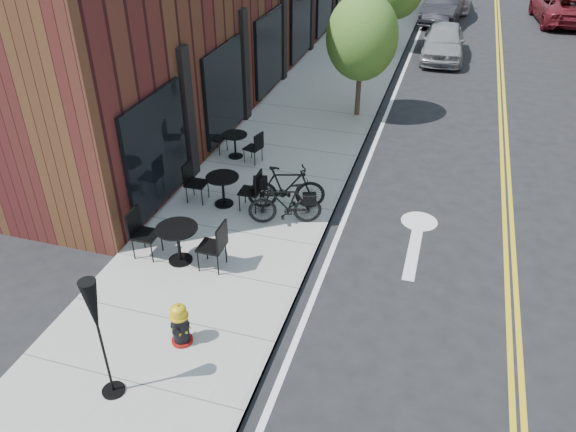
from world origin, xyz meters
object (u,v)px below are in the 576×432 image
(fire_hydrant, at_px, (180,324))
(bistro_set_a, at_px, (178,239))
(bistro_set_c, at_px, (235,142))
(parked_car_b, at_px, (444,6))
(bicycle_left, at_px, (285,204))
(patio_umbrella, at_px, (95,316))
(bicycle_right, at_px, (286,188))
(bistro_set_b, at_px, (223,186))
(parked_car_far, at_px, (562,8))
(parked_car_a, at_px, (443,41))

(fire_hydrant, bearing_deg, bistro_set_a, 95.64)
(bistro_set_c, relative_size, parked_car_b, 0.35)
(bicycle_left, xyz_separation_m, patio_umbrella, (-1.16, -5.41, 1.09))
(fire_hydrant, height_order, bicycle_right, bicycle_right)
(bicycle_right, bearing_deg, bistro_set_a, 133.38)
(fire_hydrant, relative_size, bicycle_left, 0.51)
(bicycle_left, bearing_deg, bicycle_right, 175.84)
(bistro_set_c, bearing_deg, bistro_set_b, -59.88)
(bicycle_right, bearing_deg, parked_car_b, -23.74)
(bistro_set_b, distance_m, bistro_set_c, 2.56)
(bistro_set_a, relative_size, parked_car_far, 0.37)
(bicycle_right, relative_size, patio_umbrella, 0.83)
(bicycle_left, relative_size, bicycle_right, 0.91)
(bicycle_right, bearing_deg, patio_umbrella, 153.47)
(patio_umbrella, bearing_deg, parked_car_a, 79.31)
(patio_umbrella, relative_size, parked_car_a, 0.53)
(parked_car_b, bearing_deg, bistro_set_a, -93.64)
(bicycle_left, relative_size, parked_car_a, 0.40)
(bicycle_left, xyz_separation_m, bistro_set_c, (-2.32, 2.82, -0.06))
(bistro_set_a, distance_m, parked_car_a, 16.78)
(fire_hydrant, relative_size, bicycle_right, 0.46)
(bicycle_right, distance_m, bistro_set_c, 3.07)
(patio_umbrella, xyz_separation_m, parked_car_a, (3.71, 19.64, -0.99))
(bicycle_left, bearing_deg, fire_hydrant, -26.83)
(bicycle_left, relative_size, patio_umbrella, 0.75)
(bicycle_right, xyz_separation_m, bistro_set_b, (-1.49, -0.29, -0.05))
(fire_hydrant, relative_size, bistro_set_a, 0.43)
(bistro_set_a, height_order, parked_car_b, parked_car_b)
(bistro_set_a, relative_size, patio_umbrella, 0.89)
(parked_car_a, bearing_deg, parked_car_far, 54.54)
(bistro_set_a, height_order, parked_car_far, parked_car_far)
(fire_hydrant, relative_size, parked_car_far, 0.16)
(bistro_set_a, bearing_deg, fire_hydrant, -63.42)
(bicycle_left, bearing_deg, bistro_set_b, -120.35)
(bicycle_left, relative_size, bistro_set_c, 0.99)
(fire_hydrant, bearing_deg, parked_car_far, 50.98)
(fire_hydrant, xyz_separation_m, patio_umbrella, (-0.56, -1.30, 1.19))
(bistro_set_c, relative_size, parked_car_far, 0.31)
(bistro_set_c, height_order, parked_car_b, parked_car_b)
(patio_umbrella, bearing_deg, fire_hydrant, 66.72)
(bicycle_right, bearing_deg, parked_car_far, -37.67)
(parked_car_far, bearing_deg, parked_car_b, 9.12)
(parked_car_b, bearing_deg, bistro_set_c, -98.16)
(fire_hydrant, xyz_separation_m, parked_car_a, (3.15, 18.34, 0.20))
(bicycle_right, xyz_separation_m, parked_car_b, (2.31, 20.08, 0.12))
(bistro_set_b, xyz_separation_m, parked_car_far, (9.58, 21.92, 0.12))
(fire_hydrant, relative_size, parked_car_a, 0.20)
(bicycle_right, xyz_separation_m, patio_umbrella, (-1.00, -6.04, 1.04))
(bistro_set_b, distance_m, parked_car_a, 14.50)
(bicycle_right, relative_size, bistro_set_a, 0.93)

